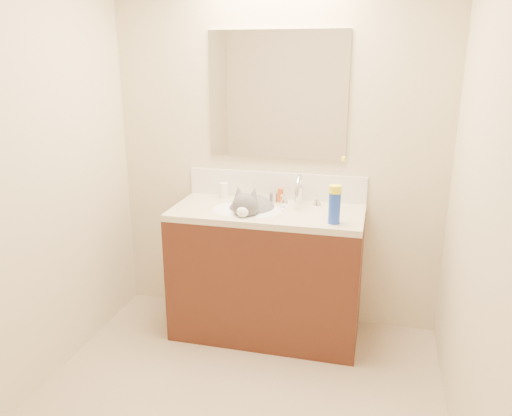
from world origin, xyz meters
The scene contains 16 objects.
room_shell centered at (0.00, 0.00, 1.49)m, with size 2.24×2.54×2.52m.
vanity_cabinet centered at (0.00, 0.97, 0.41)m, with size 1.20×0.55×0.82m, color #431D12.
counter_slab centered at (0.00, 0.97, 0.84)m, with size 1.20×0.55×0.04m, color beige.
basin centered at (-0.12, 0.94, 0.79)m, with size 0.45×0.36×0.14m, color white.
faucet centered at (0.18, 1.11, 0.95)m, with size 0.28×0.20×0.21m.
cat centered at (-0.11, 0.97, 0.84)m, with size 0.35×0.43×0.33m.
backsplash centered at (0.00, 1.24, 0.95)m, with size 1.20×0.02×0.18m, color silver.
mirror centered at (0.00, 1.24, 1.54)m, with size 0.90×0.02×0.80m, color white.
pill_bottle centered at (-0.34, 1.16, 0.91)m, with size 0.06×0.06×0.10m, color white.
pill_label centered at (-0.34, 1.16, 0.90)m, with size 0.06×0.06×0.04m, color orange.
silver_jar centered at (0.00, 1.16, 0.89)m, with size 0.05×0.05×0.06m, color #B7B7BC.
amber_bottle centered at (0.05, 1.16, 0.91)m, with size 0.04×0.04×0.09m, color #C45017.
toothbrush centered at (0.09, 1.02, 0.86)m, with size 0.01×0.14×0.01m, color white.
toothbrush_head centered at (0.09, 1.02, 0.87)m, with size 0.02×0.03×0.02m, color #709FEF.
spray_can centered at (0.43, 0.81, 0.95)m, with size 0.07×0.07×0.19m, color blue.
spray_cap centered at (0.43, 0.81, 1.06)m, with size 0.07×0.07×0.04m, color yellow.
Camera 1 is at (0.66, -1.94, 1.78)m, focal length 35.00 mm.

